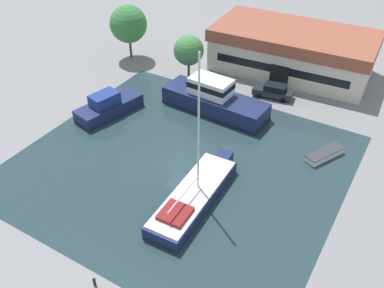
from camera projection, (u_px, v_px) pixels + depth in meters
ground_plane at (181, 164)px, 39.77m from camera, size 440.00×440.00×0.00m
water_canal at (181, 164)px, 39.77m from camera, size 28.67×26.74×0.01m
warehouse_building at (293, 50)px, 53.33m from camera, size 20.12×10.96×5.36m
quay_tree_near_building at (189, 50)px, 51.18m from camera, size 3.66×3.66×5.47m
quay_tree_by_water at (128, 24)px, 55.11m from camera, size 4.83×4.83×7.11m
parked_car at (273, 91)px, 49.03m from camera, size 4.77×2.40×1.63m
sailboat_moored at (194, 195)px, 35.41m from camera, size 3.48×11.90×13.21m
motor_cruiser at (214, 99)px, 46.37m from camera, size 12.03×4.31×3.77m
small_dinghy at (324, 154)px, 40.37m from camera, size 3.02×4.27×0.65m
cabin_boat at (108, 106)px, 46.09m from camera, size 4.34×7.86×2.60m
mooring_bollard at (94, 281)px, 29.09m from camera, size 0.22×0.22×0.70m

